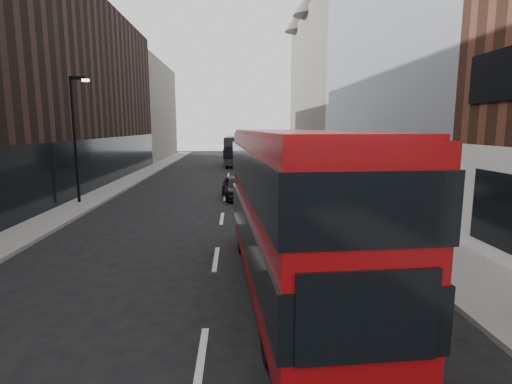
{
  "coord_description": "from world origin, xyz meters",
  "views": [
    {
      "loc": [
        0.7,
        -4.98,
        4.4
      ],
      "look_at": [
        1.29,
        6.66,
        2.5
      ],
      "focal_mm": 28.0,
      "sensor_mm": 36.0,
      "label": 1
    }
  ],
  "objects": [
    {
      "name": "red_bus",
      "position": [
        2.17,
        5.35,
        2.39
      ],
      "size": [
        3.16,
        10.79,
        4.31
      ],
      "rotation": [
        0.0,
        0.0,
        0.06
      ],
      "color": "#92090B",
      "rests_on": "ground"
    },
    {
      "name": "car_b",
      "position": [
        2.52,
        19.75,
        0.62
      ],
      "size": [
        1.74,
        3.9,
        1.24
      ],
      "primitive_type": "imported",
      "rotation": [
        0.0,
        0.0,
        -0.12
      ],
      "color": "gray",
      "rests_on": "ground"
    },
    {
      "name": "car_c",
      "position": [
        2.05,
        25.22,
        0.69
      ],
      "size": [
        2.07,
        4.82,
        1.39
      ],
      "primitive_type": "imported",
      "rotation": [
        0.0,
        0.0,
        0.03
      ],
      "color": "black",
      "rests_on": "ground"
    },
    {
      "name": "sidewalk_right",
      "position": [
        7.5,
        25.0,
        0.07
      ],
      "size": [
        3.0,
        80.0,
        0.15
      ],
      "primitive_type": "cube",
      "color": "slate",
      "rests_on": "ground"
    },
    {
      "name": "sidewalk_left",
      "position": [
        -8.0,
        25.0,
        0.07
      ],
      "size": [
        2.0,
        80.0,
        0.15
      ],
      "primitive_type": "cube",
      "color": "slate",
      "rests_on": "ground"
    },
    {
      "name": "car_a",
      "position": [
        0.74,
        19.69,
        0.71
      ],
      "size": [
        2.15,
        4.35,
        1.43
      ],
      "primitive_type": "imported",
      "rotation": [
        0.0,
        0.0,
        0.11
      ],
      "color": "black",
      "rests_on": "ground"
    },
    {
      "name": "building_modern_block",
      "position": [
        11.47,
        21.0,
        9.9
      ],
      "size": [
        5.03,
        22.0,
        20.0
      ],
      "color": "#AAAFB5",
      "rests_on": "ground"
    },
    {
      "name": "building_victorian",
      "position": [
        11.38,
        44.0,
        9.66
      ],
      "size": [
        6.5,
        24.0,
        21.0
      ],
      "color": "#615D56",
      "rests_on": "ground"
    },
    {
      "name": "building_left_mid",
      "position": [
        -11.5,
        30.0,
        7.0
      ],
      "size": [
        5.0,
        24.0,
        14.0
      ],
      "primitive_type": "cube",
      "color": "black",
      "rests_on": "ground"
    },
    {
      "name": "building_left_far",
      "position": [
        -11.5,
        52.0,
        6.5
      ],
      "size": [
        5.0,
        20.0,
        13.0
      ],
      "primitive_type": "cube",
      "color": "#615D56",
      "rests_on": "ground"
    },
    {
      "name": "street_lamp",
      "position": [
        -8.22,
        18.0,
        4.18
      ],
      "size": [
        1.06,
        0.22,
        7.0
      ],
      "color": "black",
      "rests_on": "sidewalk_left"
    },
    {
      "name": "grey_bus",
      "position": [
        0.85,
        41.91,
        1.78
      ],
      "size": [
        2.95,
        10.39,
        3.32
      ],
      "rotation": [
        0.0,
        0.0,
        -0.05
      ],
      "color": "black",
      "rests_on": "ground"
    }
  ]
}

